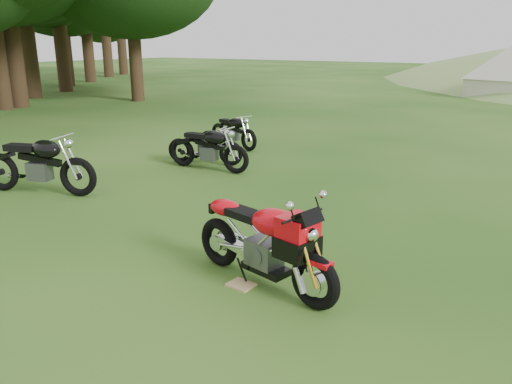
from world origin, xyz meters
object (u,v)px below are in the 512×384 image
Objects in this scene: tent_left at (510,71)px; vintage_moto_a at (37,162)px; sport_motorcycle at (263,235)px; plywood_board at (241,285)px; vintage_moto_c at (233,130)px; vintage_moto_d at (205,144)px; vintage_moto_b at (208,147)px.

vintage_moto_a is at bearing -83.60° from tent_left.
sport_motorcycle is 0.60m from plywood_board.
vintage_moto_d is at bearing -58.08° from vintage_moto_c.
vintage_moto_c is at bearing 127.45° from plywood_board.
plywood_board is at bearing -70.87° from tent_left.
vintage_moto_a is at bearing 170.48° from plywood_board.
vintage_moto_a is 3.21m from vintage_moto_b.
vintage_moto_a is 3.42m from vintage_moto_d.
vintage_moto_d is at bearing 132.03° from vintage_moto_b.
sport_motorcycle reaches higher than vintage_moto_d.
vintage_moto_d is (-3.92, 4.10, 0.42)m from plywood_board.
vintage_moto_d reaches higher than plywood_board.
vintage_moto_c reaches higher than plywood_board.
sport_motorcycle is at bearing -62.20° from vintage_moto_d.
plywood_board is 0.15× the size of vintage_moto_b.
vintage_moto_d is (0.94, 3.28, -0.12)m from vintage_moto_a.
tent_left is (3.67, 16.53, 0.81)m from vintage_moto_c.
vintage_moto_c is at bearing 139.94° from sport_motorcycle.
sport_motorcycle is 1.14× the size of vintage_moto_c.
vintage_moto_b reaches higher than plywood_board.
vintage_moto_d is at bearing -82.61° from tent_left.
vintage_moto_b is at bearing 146.65° from sport_motorcycle.
vintage_moto_a reaches higher than vintage_moto_c.
plywood_board is 5.16m from vintage_moto_b.
vintage_moto_a is 0.73× the size of tent_left.
vintage_moto_c is 1.01× the size of vintage_moto_d.
vintage_moto_a is at bearing -176.76° from sport_motorcycle.
vintage_moto_b is (-3.53, 3.74, 0.47)m from plywood_board.
vintage_moto_d is (-0.39, 0.36, -0.05)m from vintage_moto_b.
tent_left reaches higher than vintage_moto_c.
sport_motorcycle is 22.25m from tent_left.
vintage_moto_a is (-4.87, 0.82, 0.54)m from plywood_board.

